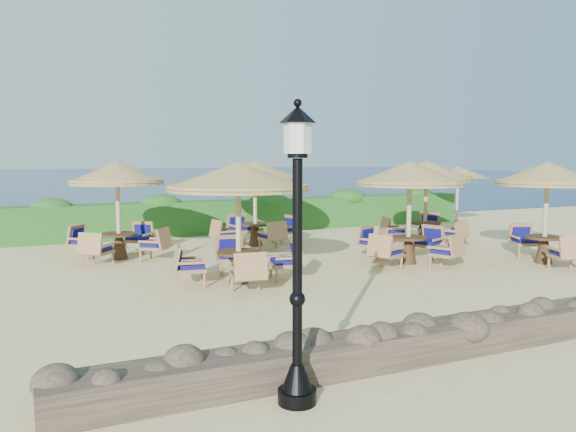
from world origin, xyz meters
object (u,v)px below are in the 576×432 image
Objects in this scene: extra_parasol at (458,172)px; cafe_set_1 at (409,193)px; cafe_set_2 at (547,188)px; cafe_set_5 at (426,184)px; cafe_set_4 at (255,187)px; cafe_set_3 at (118,196)px; cafe_set_0 at (238,197)px; lamp_post at (297,268)px.

cafe_set_1 reaches higher than extra_parasol.
cafe_set_5 is (-0.80, 3.91, -0.04)m from cafe_set_2.
cafe_set_2 and cafe_set_4 have the same top height.
cafe_set_1 and cafe_set_4 have the same top height.
cafe_set_5 is (9.27, -1.24, 0.19)m from cafe_set_3.
cafe_set_2 is (-3.16, -7.02, -0.20)m from extra_parasol.
extra_parasol is 8.53m from cafe_set_1.
cafe_set_0 and cafe_set_4 have the same top height.
lamp_post reaches higher than cafe_set_5.
cafe_set_4 is (-5.87, 5.78, -0.13)m from cafe_set_2.
cafe_set_3 is at bearing 151.20° from cafe_set_1.
extra_parasol is 0.84× the size of cafe_set_1.
cafe_set_2 reaches higher than extra_parasol.
lamp_post is 6.21m from cafe_set_0.
cafe_set_3 is (-0.62, 10.13, 0.18)m from lamp_post.
cafe_set_0 is 1.18× the size of cafe_set_3.
cafe_set_3 and cafe_set_5 have the same top height.
cafe_set_5 is at bearing -7.61° from cafe_set_3.
extra_parasol is at bearing 7.80° from cafe_set_4.
lamp_post is 11.34m from cafe_set_4.
cafe_set_3 is at bearing 152.89° from cafe_set_2.
cafe_set_1 is 0.99× the size of cafe_set_2.
cafe_set_2 is at bearing -78.50° from cafe_set_5.
cafe_set_0 is at bearing -63.78° from cafe_set_3.
cafe_set_2 is (8.05, -1.06, 0.07)m from cafe_set_0.
extra_parasol is 5.03m from cafe_set_5.
extra_parasol is 7.70m from cafe_set_2.
cafe_set_0 is 1.10× the size of cafe_set_1.
extra_parasol is 0.77× the size of cafe_set_0.
cafe_set_5 is (7.25, 2.86, 0.03)m from cafe_set_0.
lamp_post is 17.41m from extra_parasol.
cafe_set_0 is 4.80m from cafe_set_1.
cafe_set_4 is 5.41m from cafe_set_5.
cafe_set_3 and cafe_set_4 have the same top height.
cafe_set_5 is at bearing -20.19° from cafe_set_4.
cafe_set_4 is at bearing 120.83° from cafe_set_1.
cafe_set_4 is (2.18, 4.72, -0.06)m from cafe_set_0.
extra_parasol is 12.69m from cafe_set_0.
lamp_post is 1.15× the size of cafe_set_5.
lamp_post is at bearing -136.40° from extra_parasol.
lamp_post reaches higher than cafe_set_1.
extra_parasol is 0.84× the size of cafe_set_4.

